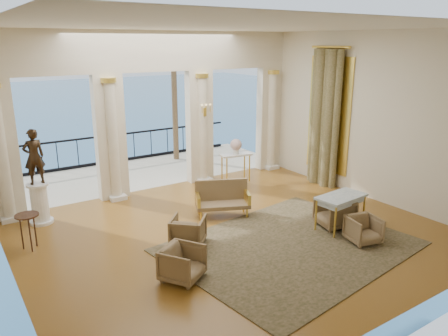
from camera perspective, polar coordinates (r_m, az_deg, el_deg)
floor at (r=10.04m, az=1.33°, el=-8.55°), size 9.00×9.00×0.00m
room_walls at (r=8.34m, az=5.90°, el=6.98°), size 9.00×9.00×9.00m
arcade at (r=12.54m, az=-8.78°, el=8.59°), size 9.00×0.56×4.50m
terrace at (r=14.88m, az=-11.61°, el=-0.76°), size 10.00×3.60×0.10m
balustrade at (r=16.21m, az=-13.87°, el=2.18°), size 9.00×0.06×1.03m
palm_tree at (r=15.82m, az=-6.69°, el=15.68°), size 2.00×2.00×4.50m
curtain at (r=13.26m, az=12.96°, el=6.31°), size 0.33×1.40×4.09m
window_frame at (r=13.39m, az=13.54°, el=6.71°), size 0.04×1.60×3.40m
wall_sconce at (r=12.97m, az=-2.47°, el=7.42°), size 0.30×0.11×0.33m
rug at (r=9.53m, az=8.69°, el=-10.09°), size 5.34×4.40×0.02m
armchair_a at (r=8.14m, az=-5.45°, el=-12.10°), size 0.92×0.91×0.71m
armchair_b at (r=9.97m, az=17.78°, el=-7.52°), size 0.76×0.73×0.65m
armchair_c at (r=10.58m, az=14.24°, el=-5.49°), size 0.86×0.90×0.77m
armchair_d at (r=9.40m, az=-4.72°, el=-8.03°), size 0.94×0.94×0.71m
settee at (r=10.91m, az=-0.24°, el=-3.99°), size 1.45×1.07×0.88m
game_table at (r=10.39m, az=15.06°, el=-3.94°), size 1.23×0.75×0.81m
pedestal at (r=11.31m, az=-22.92°, el=-4.37°), size 0.54×0.54×1.00m
statue at (r=10.98m, az=-23.58°, el=1.37°), size 0.51×0.36×1.31m
console_table at (r=13.33m, az=1.56°, el=1.20°), size 1.01×0.53×0.91m
urn at (r=13.23m, az=1.58°, el=2.96°), size 0.35×0.35×0.47m
side_table at (r=9.94m, az=-24.32°, el=-6.15°), size 0.48×0.48×0.78m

